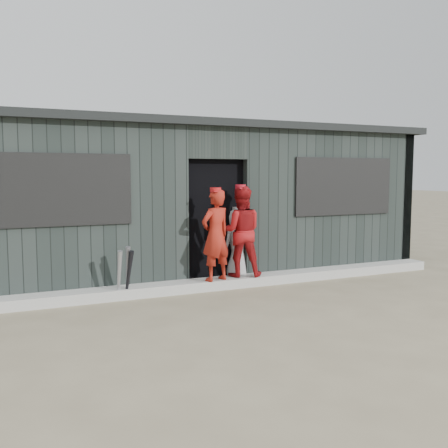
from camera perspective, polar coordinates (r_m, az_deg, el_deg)
name	(u,v)px	position (r m, az deg, el deg)	size (l,w,h in m)	color
ground	(284,318)	(6.28, 6.86, -10.62)	(80.00, 80.00, 0.00)	#766A51
curb	(223,283)	(7.83, -0.06, -6.74)	(8.00, 0.36, 0.15)	#A5A59F
bat_left	(119,275)	(7.10, -11.90, -5.77)	(0.07, 0.07, 0.73)	#97979F
bat_mid	(128,272)	(7.20, -10.97, -5.43)	(0.07, 0.07, 0.78)	gray
bat_right	(129,275)	(7.13, -10.85, -5.75)	(0.07, 0.07, 0.73)	black
player_red_left	(216,235)	(7.54, -0.97, -1.29)	(0.51, 0.33, 1.39)	maroon
player_red_right	(240,231)	(7.87, 1.89, -0.85)	(0.69, 0.54, 1.43)	maroon
player_grey_back	(237,245)	(8.19, 1.48, -2.42)	(0.59, 0.38, 1.21)	#AAAAAA
dugout	(186,200)	(9.22, -4.35, 2.73)	(8.30, 3.30, 2.62)	black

